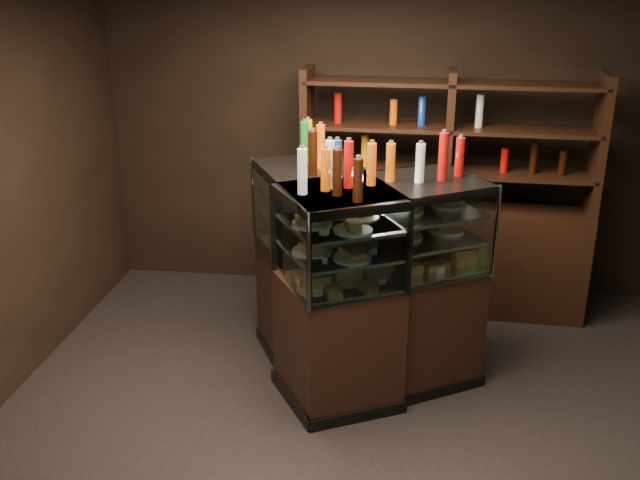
# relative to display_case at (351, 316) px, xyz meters

# --- Properties ---
(ground) EXTENTS (5.00, 5.00, 0.00)m
(ground) POSITION_rel_display_case_xyz_m (0.23, -0.81, -0.49)
(ground) COLOR black
(ground) RESTS_ON ground
(room_shell) EXTENTS (5.02, 5.02, 3.01)m
(room_shell) POSITION_rel_display_case_xyz_m (0.23, -0.81, 1.45)
(room_shell) COLOR black
(room_shell) RESTS_ON ground
(display_case) EXTENTS (1.73, 1.50, 1.46)m
(display_case) POSITION_rel_display_case_xyz_m (0.00, 0.00, 0.00)
(display_case) COLOR black
(display_case) RESTS_ON ground
(food_display) EXTENTS (1.32, 1.18, 0.45)m
(food_display) POSITION_rel_display_case_xyz_m (-0.00, -0.00, 0.61)
(food_display) COLOR #B67741
(food_display) RESTS_ON display_case
(bottles_top) EXTENTS (1.16, 1.04, 0.30)m
(bottles_top) POSITION_rel_display_case_xyz_m (0.00, 0.00, 1.10)
(bottles_top) COLOR #D8590A
(bottles_top) RESTS_ON display_case
(back_shelving) EXTENTS (2.35, 0.52, 2.00)m
(back_shelving) POSITION_rel_display_case_xyz_m (0.65, 1.24, 0.12)
(back_shelving) COLOR black
(back_shelving) RESTS_ON ground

